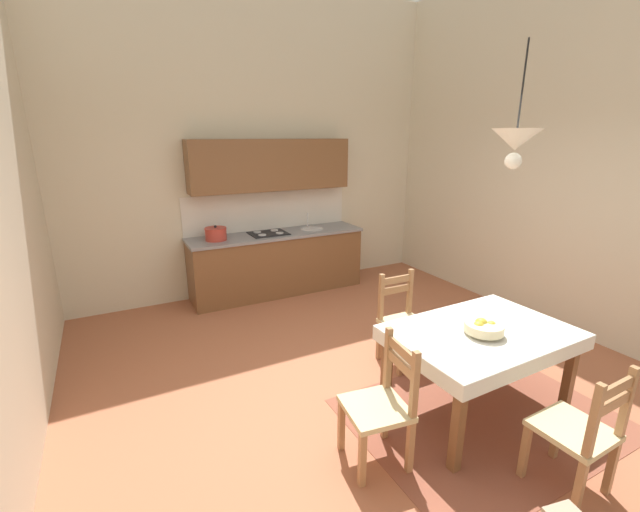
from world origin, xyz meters
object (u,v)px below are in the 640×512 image
kitchen_cabinetry (275,235)px  dining_chair_camera_side (580,432)px  dining_table (480,344)px  dining_chair_kitchen_side (403,321)px  dining_chair_tv_side (381,406)px  fruit_bowl (484,327)px  pendant_lamp (516,141)px

kitchen_cabinetry → dining_chair_camera_side: 4.31m
dining_table → dining_chair_kitchen_side: size_ratio=1.56×
dining_chair_tv_side → dining_chair_camera_side: same height
dining_table → dining_chair_kitchen_side: (-0.03, 0.93, -0.19)m
dining_table → dining_chair_tv_side: size_ratio=1.56×
dining_table → dining_chair_kitchen_side: bearing=91.8°
dining_chair_tv_side → dining_chair_camera_side: size_ratio=1.00×
dining_chair_tv_side → dining_chair_kitchen_side: size_ratio=1.00×
kitchen_cabinetry → fruit_bowl: 3.47m
dining_chair_camera_side → pendant_lamp: bearing=90.7°
dining_table → dining_chair_camera_side: 0.90m
dining_chair_camera_side → pendant_lamp: size_ratio=1.16×
dining_chair_tv_side → dining_chair_camera_side: (0.96, -0.81, 0.00)m
dining_chair_camera_side → pendant_lamp: (-0.01, 0.73, 1.77)m
pendant_lamp → kitchen_cabinetry: bearing=95.5°
dining_table → dining_chair_tv_side: bearing=-175.9°
dining_table → pendant_lamp: (-0.07, -0.15, 1.58)m
dining_chair_kitchen_side → dining_chair_tv_side: bearing=-134.6°
kitchen_cabinetry → fruit_bowl: kitchen_cabinetry is taller
kitchen_cabinetry → dining_chair_kitchen_side: 2.53m
dining_table → fruit_bowl: size_ratio=4.83×
fruit_bowl → dining_chair_camera_side: bearing=-90.8°
kitchen_cabinetry → dining_table: 3.43m
dining_chair_camera_side → pendant_lamp: pendant_lamp is taller
dining_chair_kitchen_side → kitchen_cabinetry: bearing=98.8°
kitchen_cabinetry → dining_chair_camera_side: bearing=-85.3°
dining_chair_kitchen_side → pendant_lamp: pendant_lamp is taller
fruit_bowl → kitchen_cabinetry: bearing=96.0°
fruit_bowl → dining_table: bearing=46.0°
fruit_bowl → pendant_lamp: (-0.02, -0.09, 1.40)m
pendant_lamp → dining_table: bearing=62.9°
dining_table → dining_chair_camera_side: (-0.06, -0.88, -0.19)m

